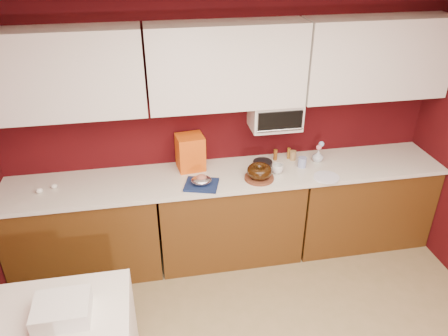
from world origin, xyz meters
TOP-DOWN VIEW (x-y plane):
  - ceiling at (0.00, 0.00)m, footprint 4.00×4.50m
  - wall_back at (0.00, 2.25)m, footprint 4.00×0.02m
  - base_cabinet_left at (-1.33, 1.94)m, footprint 1.31×0.58m
  - base_cabinet_center at (0.00, 1.94)m, footprint 1.31×0.58m
  - base_cabinet_right at (1.33, 1.94)m, footprint 1.31×0.58m
  - countertop at (0.00, 1.94)m, footprint 4.00×0.62m
  - upper_cabinet_left at (-1.33, 2.08)m, footprint 1.31×0.33m
  - upper_cabinet_center at (0.00, 2.08)m, footprint 1.31×0.33m
  - upper_cabinet_right at (1.33, 2.08)m, footprint 1.31×0.33m
  - toaster_oven at (0.45, 2.10)m, footprint 0.45×0.30m
  - toaster_oven_door at (0.45, 1.94)m, footprint 0.40×0.02m
  - toaster_oven_handle at (0.45, 1.93)m, footprint 0.42×0.02m
  - cake_base at (0.24, 1.80)m, footprint 0.33×0.33m
  - bundt_cake at (0.24, 1.80)m, footprint 0.29×0.29m
  - navy_towel at (-0.28, 1.78)m, footprint 0.34×0.31m
  - foil_ham_nest at (-0.28, 1.78)m, footprint 0.18×0.16m
  - roasted_ham at (-0.28, 1.78)m, footprint 0.10×0.08m
  - pandoro_box at (-0.33, 2.11)m, footprint 0.26×0.24m
  - dark_pan at (0.34, 2.06)m, footprint 0.20×0.20m
  - coffee_mug at (0.43, 1.88)m, footprint 0.13×0.13m
  - blue_jar at (0.69, 1.95)m, footprint 0.09×0.09m
  - flower_vase at (0.87, 2.02)m, footprint 0.09×0.09m
  - flower_pink at (0.87, 2.02)m, footprint 0.05×0.05m
  - flower_blue at (0.90, 2.04)m, footprint 0.05×0.05m
  - china_plate at (0.84, 1.71)m, footprint 0.30×0.30m
  - amber_bottle at (0.48, 2.12)m, footprint 0.04×0.04m
  - paper_cup at (0.65, 2.10)m, footprint 0.06×0.06m
  - egg_left at (-1.63, 1.91)m, footprint 0.07×0.06m
  - egg_right at (-1.52, 1.96)m, footprint 0.06×0.06m
  - newspaper_stack at (-1.30, 0.63)m, footprint 0.34×0.28m
  - amber_bottle_tall at (0.62, 2.13)m, footprint 0.04×0.04m

SIDE VIEW (x-z plane):
  - base_cabinet_left at x=-1.33m, z-range 0.00..0.86m
  - base_cabinet_center at x=0.00m, z-range 0.00..0.86m
  - base_cabinet_right at x=1.33m, z-range 0.00..0.86m
  - newspaper_stack at x=-1.30m, z-range 0.75..0.87m
  - countertop at x=0.00m, z-range 0.86..0.90m
  - china_plate at x=0.84m, z-range 0.90..0.91m
  - navy_towel at x=-0.28m, z-range 0.90..0.92m
  - cake_base at x=0.24m, z-range 0.90..0.92m
  - dark_pan at x=0.34m, z-range 0.90..0.93m
  - egg_right at x=-1.52m, z-range 0.90..0.94m
  - egg_left at x=-1.63m, z-range 0.90..0.95m
  - paper_cup at x=0.65m, z-range 0.90..0.99m
  - blue_jar at x=0.69m, z-range 0.90..0.99m
  - coffee_mug at x=0.43m, z-range 0.90..1.00m
  - amber_bottle at x=0.48m, z-range 0.90..1.01m
  - amber_bottle_tall at x=0.62m, z-range 0.90..1.01m
  - foil_ham_nest at x=-0.28m, z-range 0.92..0.99m
  - flower_vase at x=0.87m, z-range 0.90..1.03m
  - roasted_ham at x=-0.28m, z-range 0.95..1.01m
  - bundt_cake at x=0.24m, z-range 0.93..1.03m
  - flower_pink at x=0.87m, z-range 1.02..1.07m
  - pandoro_box at x=-0.33m, z-range 0.90..1.23m
  - flower_blue at x=0.90m, z-range 1.04..1.10m
  - wall_back at x=0.00m, z-range 0.00..2.50m
  - toaster_oven_handle at x=0.45m, z-range 1.29..1.31m
  - toaster_oven at x=0.45m, z-range 1.25..1.50m
  - toaster_oven_door at x=0.45m, z-range 1.28..1.47m
  - upper_cabinet_left at x=-1.33m, z-range 1.50..2.20m
  - upper_cabinet_center at x=0.00m, z-range 1.50..2.20m
  - upper_cabinet_right at x=1.33m, z-range 1.50..2.20m
  - ceiling at x=0.00m, z-range 2.49..2.51m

